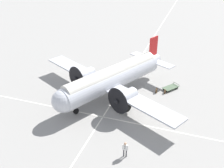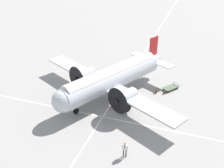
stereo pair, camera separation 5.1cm
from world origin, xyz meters
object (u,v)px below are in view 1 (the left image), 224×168
(crew_foreground, at_px, (125,148))
(airliner_main, at_px, (109,79))
(suitcase_near_door, at_px, (165,92))
(baggage_cart, at_px, (171,87))
(suitcase_upright_spare, at_px, (156,91))

(crew_foreground, bearing_deg, airliner_main, -65.24)
(suitcase_near_door, distance_m, baggage_cart, 1.40)
(airliner_main, height_order, suitcase_upright_spare, airliner_main)
(airliner_main, bearing_deg, crew_foreground, 54.74)
(suitcase_upright_spare, distance_m, baggage_cart, 2.19)
(suitcase_near_door, bearing_deg, airliner_main, -62.93)
(airliner_main, distance_m, baggage_cart, 8.75)
(crew_foreground, relative_size, suitcase_upright_spare, 2.83)
(crew_foreground, distance_m, baggage_cart, 14.33)
(airliner_main, bearing_deg, baggage_cart, 150.54)
(airliner_main, relative_size, crew_foreground, 12.13)
(suitcase_upright_spare, bearing_deg, airliner_main, -59.88)
(crew_foreground, relative_size, suitcase_near_door, 3.59)
(airliner_main, bearing_deg, suitcase_near_door, 144.43)
(airliner_main, xyz_separation_m, suitcase_near_door, (-3.33, 6.52, -2.38))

